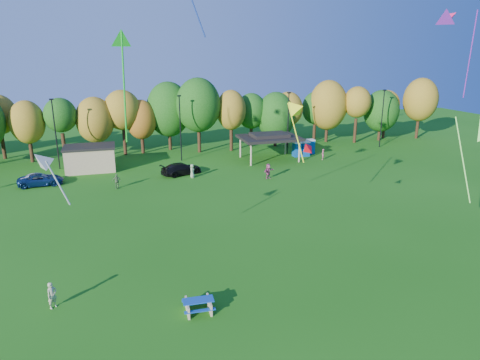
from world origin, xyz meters
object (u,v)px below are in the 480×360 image
object	(u,v)px
kite_flyer	(52,295)
car_b	(39,179)
porta_potties	(304,148)
car_c	(41,180)
car_d	(181,169)
picnic_table	(198,305)

from	to	relation	value
kite_flyer	car_b	distance (m)	27.55
porta_potties	kite_flyer	world-z (taller)	porta_potties
car_c	porta_potties	bearing A→B (deg)	-85.47
kite_flyer	car_c	xyz separation A→B (m)	(-4.27, 26.75, -0.15)
car_c	car_b	bearing A→B (deg)	21.52
car_c	car_d	xyz separation A→B (m)	(16.13, -0.01, 0.07)
picnic_table	car_c	bearing A→B (deg)	115.30
porta_potties	picnic_table	world-z (taller)	porta_potties
car_c	kite_flyer	bearing A→B (deg)	-174.88
car_b	car_d	size ratio (longest dim) A/B	0.76
picnic_table	car_c	size ratio (longest dim) A/B	0.38
porta_potties	kite_flyer	distance (m)	44.46
car_d	picnic_table	bearing A→B (deg)	153.45
car_c	picnic_table	bearing A→B (deg)	-161.05
picnic_table	car_b	bearing A→B (deg)	115.34
car_c	car_d	size ratio (longest dim) A/B	0.95
porta_potties	kite_flyer	size ratio (longest dim) A/B	2.28
car_c	car_d	distance (m)	16.13
porta_potties	picnic_table	distance (m)	41.55
car_b	car_d	distance (m)	16.34
car_d	car_b	bearing A→B (deg)	68.87
porta_potties	car_c	xyz separation A→B (m)	(-35.14, -5.24, -0.42)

